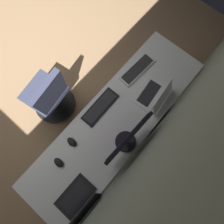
% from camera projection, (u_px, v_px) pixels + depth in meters
% --- Properties ---
extents(floor_plane, '(5.45, 5.45, 0.00)m').
position_uv_depth(floor_plane, '(14.00, 55.00, 2.72)').
color(floor_plane, '#9E7A56').
extents(wall_back, '(5.07, 0.10, 2.60)m').
position_uv_depth(wall_back, '(154.00, 158.00, 1.09)').
color(wall_back, slate).
rests_on(wall_back, ground).
extents(desk, '(2.12, 0.64, 0.73)m').
position_uv_depth(desk, '(116.00, 122.00, 1.79)').
color(desk, white).
rests_on(desk, ground).
extents(drawer_pedestal, '(0.40, 0.51, 0.69)m').
position_uv_depth(drawer_pedestal, '(133.00, 110.00, 2.15)').
color(drawer_pedestal, white).
rests_on(drawer_pedestal, ground).
extents(monitor_primary, '(0.52, 0.20, 0.40)m').
position_uv_depth(monitor_primary, '(127.00, 139.00, 1.45)').
color(monitor_primary, black).
rests_on(monitor_primary, desk).
extents(laptop_leftmost, '(0.36, 0.30, 0.20)m').
position_uv_depth(laptop_leftmost, '(154.00, 95.00, 1.74)').
color(laptop_leftmost, white).
rests_on(laptop_leftmost, desk).
extents(laptop_left, '(0.34, 0.27, 0.20)m').
position_uv_depth(laptop_left, '(79.00, 202.00, 1.51)').
color(laptop_left, black).
rests_on(laptop_left, desk).
extents(keyboard_main, '(0.43, 0.17, 0.02)m').
position_uv_depth(keyboard_main, '(137.00, 69.00, 1.85)').
color(keyboard_main, silver).
rests_on(keyboard_main, desk).
extents(keyboard_spare, '(0.42, 0.14, 0.02)m').
position_uv_depth(keyboard_spare, '(100.00, 107.00, 1.75)').
color(keyboard_spare, black).
rests_on(keyboard_spare, desk).
extents(mouse_main, '(0.06, 0.10, 0.03)m').
position_uv_depth(mouse_main, '(72.00, 142.00, 1.66)').
color(mouse_main, black).
rests_on(mouse_main, desk).
extents(mouse_spare, '(0.06, 0.10, 0.03)m').
position_uv_depth(mouse_spare, '(59.00, 163.00, 1.61)').
color(mouse_spare, black).
rests_on(mouse_spare, desk).
extents(office_chair, '(0.56, 0.58, 0.97)m').
position_uv_depth(office_chair, '(49.00, 96.00, 2.07)').
color(office_chair, '#383D56').
rests_on(office_chair, ground).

